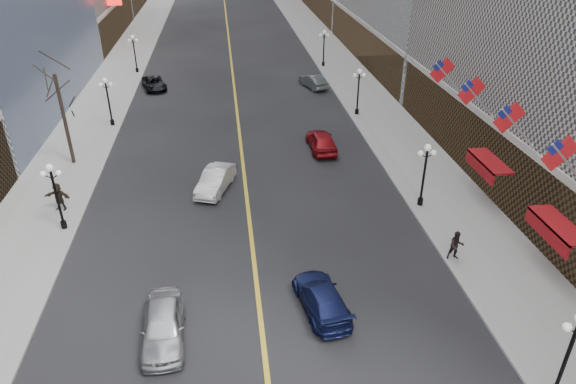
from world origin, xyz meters
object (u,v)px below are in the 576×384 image
object	(u,v)px
streetlamp_west_3	(134,50)
car_nb_near	(163,325)
streetlamp_east_1	(425,169)
streetlamp_west_1	(55,190)
car_sb_near	(321,298)
car_sb_far	(313,81)
streetlamp_east_2	(359,87)
streetlamp_west_2	(108,97)
streetlamp_east_0	(570,348)
car_sb_mid	(321,141)
streetlamp_east_3	(324,44)
car_nb_mid	(215,180)
car_nb_far	(154,83)

from	to	relation	value
streetlamp_west_3	car_nb_near	size ratio (longest dim) A/B	0.93
streetlamp_east_1	streetlamp_west_1	distance (m)	23.60
car_sb_near	car_sb_far	xyz separation A→B (m)	(5.85, 36.79, 0.03)
streetlamp_east_2	streetlamp_west_2	xyz separation A→B (m)	(-23.60, 0.00, 0.00)
streetlamp_east_0	car_sb_mid	size ratio (longest dim) A/B	0.90
streetlamp_east_3	streetlamp_west_3	size ratio (longest dim) A/B	1.00
streetlamp_west_3	car_sb_far	size ratio (longest dim) A/B	1.00
streetlamp_west_1	car_sb_near	size ratio (longest dim) A/B	0.91
streetlamp_west_1	car_nb_near	xyz separation A→B (m)	(7.16, -10.47, -2.07)
car_sb_near	streetlamp_east_2	bearing A→B (deg)	-116.58
streetlamp_west_2	car_sb_near	distance (m)	31.25
streetlamp_east_3	car_sb_mid	size ratio (longest dim) A/B	0.90
car_sb_near	car_sb_far	distance (m)	37.25
streetlamp_west_1	car_nb_near	size ratio (longest dim) A/B	0.93
car_nb_near	streetlamp_east_0	bearing A→B (deg)	-21.16
streetlamp_east_0	car_nb_mid	bearing A→B (deg)	124.68
streetlamp_east_2	streetlamp_west_2	world-z (taller)	same
streetlamp_east_1	car_nb_far	bearing A→B (deg)	125.51
streetlamp_east_3	streetlamp_west_1	world-z (taller)	same
car_nb_near	car_sb_far	world-z (taller)	car_nb_near
streetlamp_west_2	car_sb_mid	bearing A→B (deg)	-22.87
streetlamp_east_2	car_nb_mid	size ratio (longest dim) A/B	0.95
car_nb_mid	car_sb_mid	world-z (taller)	car_sb_mid
streetlamp_east_0	streetlamp_west_1	xyz separation A→B (m)	(-23.60, 16.00, 0.00)
streetlamp_east_3	car_sb_near	bearing A→B (deg)	-100.80
car_sb_near	car_sb_mid	distance (m)	19.87
streetlamp_west_2	car_nb_far	world-z (taller)	streetlamp_west_2
streetlamp_west_2	car_nb_far	distance (m)	11.71
streetlamp_east_3	streetlamp_west_2	distance (m)	29.68
car_nb_far	streetlamp_west_3	bearing A→B (deg)	96.64
streetlamp_east_2	car_sb_near	world-z (taller)	streetlamp_east_2
streetlamp_east_1	car_nb_mid	world-z (taller)	streetlamp_east_1
streetlamp_west_3	car_sb_near	distance (m)	47.81
streetlamp_west_3	streetlamp_east_2	bearing A→B (deg)	-37.33
streetlamp_east_1	streetlamp_east_3	bearing A→B (deg)	90.00
streetlamp_west_2	car_nb_far	xyz separation A→B (m)	(2.80, 11.15, -2.23)
car_nb_far	car_sb_near	bearing A→B (deg)	-88.10
streetlamp_west_1	car_sb_mid	world-z (taller)	streetlamp_west_1
streetlamp_west_1	car_nb_far	bearing A→B (deg)	84.51
car_nb_far	streetlamp_west_2	bearing A→B (deg)	-119.70
streetlamp_east_1	streetlamp_east_3	world-z (taller)	same
streetlamp_west_2	car_sb_near	size ratio (longest dim) A/B	0.91
streetlamp_east_0	streetlamp_east_2	xyz separation A→B (m)	(0.00, 34.00, 0.00)
car_nb_near	car_nb_far	xyz separation A→B (m)	(-4.36, 39.63, -0.15)
streetlamp_east_3	car_nb_mid	distance (m)	34.81
car_nb_near	car_sb_far	xyz separation A→B (m)	(13.64, 37.90, -0.09)
streetlamp_east_0	streetlamp_east_2	world-z (taller)	same
streetlamp_east_3	car_nb_far	bearing A→B (deg)	-161.78
streetlamp_east_1	streetlamp_west_3	distance (m)	43.05
car_sb_mid	streetlamp_west_1	bearing A→B (deg)	27.02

